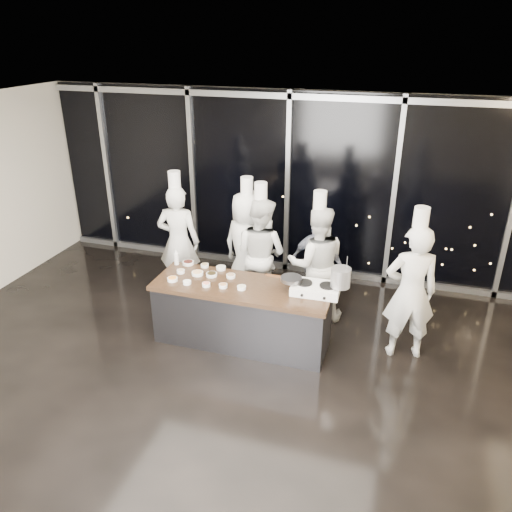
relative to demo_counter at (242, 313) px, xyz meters
The scene contains 15 objects.
ground 1.01m from the demo_counter, 90.00° to the right, with size 9.00×9.00×0.00m, color black.
room_shell 2.01m from the demo_counter, 78.94° to the right, with size 9.02×7.02×3.21m.
window_wall 2.78m from the demo_counter, 90.00° to the left, with size 8.90×0.11×3.20m.
demo_counter is the anchor object (origin of this frame).
stove 1.13m from the demo_counter, ahead, with size 0.64×0.42×0.14m.
frying_pan 0.90m from the demo_counter, ahead, with size 0.50×0.29×0.05m.
stock_pot 1.50m from the demo_counter, ahead, with size 0.26×0.26×0.26m, color #AFAEB1.
prep_bowls 0.78m from the demo_counter, 169.89° to the left, with size 1.15×0.72×0.05m.
squeeze_bottle 1.31m from the demo_counter, 163.39° to the left, with size 0.07×0.07×0.24m.
chef_far_left 1.85m from the demo_counter, 144.10° to the left, with size 0.75×0.55×2.11m.
chef_left 1.35m from the demo_counter, 104.85° to the left, with size 1.03×0.82×2.07m.
chef_center 1.16m from the demo_counter, 92.98° to the left, with size 1.06×0.93×2.05m.
guest 1.52m from the demo_counter, 56.33° to the left, with size 0.98×0.66×1.55m.
chef_right 1.37m from the demo_counter, 49.17° to the left, with size 1.03×0.90×2.03m.
chef_side 2.29m from the demo_counter, ahead, with size 0.78×0.61×2.13m.
Camera 1 is at (1.98, -4.79, 4.10)m, focal length 35.00 mm.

